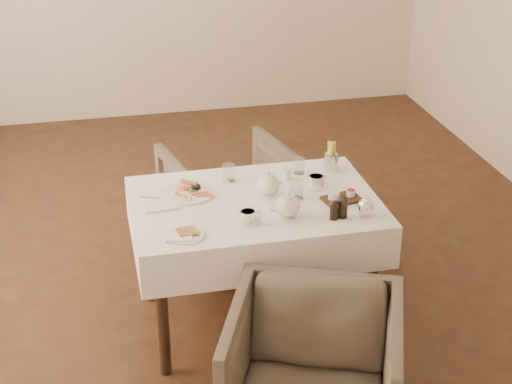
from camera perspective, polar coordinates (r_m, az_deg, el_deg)
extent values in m
plane|color=black|center=(5.23, -1.53, -3.48)|extent=(5.00, 5.00, 0.00)
plane|color=beige|center=(2.43, 9.74, -2.27)|extent=(4.50, 0.00, 4.50)
cube|color=black|center=(4.08, -0.09, -1.06)|extent=(1.20, 0.80, 0.04)
cube|color=white|center=(4.12, -0.09, -2.08)|extent=(1.28, 0.88, 0.23)
cylinder|color=black|center=(4.49, -7.81, -4.00)|extent=(0.06, 0.06, 0.70)
cylinder|color=black|center=(4.67, 5.47, -2.55)|extent=(0.06, 0.06, 0.70)
cylinder|color=black|center=(3.92, -6.81, -8.92)|extent=(0.06, 0.06, 0.70)
cylinder|color=black|center=(4.13, 8.35, -6.98)|extent=(0.06, 0.06, 0.70)
imported|color=#4B4337|center=(3.55, 4.16, -13.17)|extent=(0.97, 0.98, 0.69)
imported|color=#4B4337|center=(4.96, -1.81, -0.64)|extent=(0.90, 0.91, 0.70)
cylinder|color=white|center=(4.15, -5.08, -0.08)|extent=(0.28, 0.28, 0.01)
ellipsoid|color=orange|center=(4.18, -5.31, 0.35)|extent=(0.07, 0.06, 0.02)
cylinder|color=brown|center=(4.22, -4.85, 0.66)|extent=(0.09, 0.09, 0.03)
cylinder|color=black|center=(4.18, -4.40, 0.35)|extent=(0.05, 0.05, 0.02)
cube|color=#A23525|center=(4.11, -3.95, -0.15)|extent=(0.09, 0.05, 0.01)
ellipsoid|color=#264C19|center=(4.14, -4.59, 0.06)|extent=(0.06, 0.05, 0.02)
cylinder|color=white|center=(3.75, -5.16, -3.14)|extent=(0.18, 0.18, 0.01)
cube|color=brown|center=(3.75, -5.04, -2.90)|extent=(0.10, 0.10, 0.01)
cube|color=white|center=(3.73, -5.58, -3.27)|extent=(0.14, 0.11, 0.02)
cylinder|color=white|center=(4.28, 2.27, 1.35)|extent=(0.07, 0.07, 0.07)
cylinder|color=white|center=(3.86, -0.59, -2.14)|extent=(0.12, 0.12, 0.01)
cylinder|color=white|center=(3.84, -0.59, -1.75)|extent=(0.09, 0.09, 0.05)
cylinder|color=#936742|center=(3.83, -0.60, -1.43)|extent=(0.07, 0.07, 0.00)
cylinder|color=white|center=(4.23, 4.37, 0.45)|extent=(0.13, 0.13, 0.01)
cylinder|color=white|center=(4.21, 4.39, 0.83)|extent=(0.11, 0.11, 0.06)
cylinder|color=#936742|center=(4.20, 4.40, 1.15)|extent=(0.07, 0.07, 0.00)
cylinder|color=silver|center=(4.26, -2.00, 1.40)|extent=(0.08, 0.08, 0.10)
cylinder|color=silver|center=(4.07, 2.95, 0.21)|extent=(0.10, 0.10, 0.10)
cylinder|color=silver|center=(4.36, 3.14, 1.92)|extent=(0.07, 0.07, 0.09)
cube|color=black|center=(4.09, 6.24, -0.52)|extent=(0.21, 0.17, 0.02)
cylinder|color=white|center=(4.06, 5.69, -0.27)|extent=(0.06, 0.06, 0.03)
cylinder|color=maroon|center=(4.10, 6.91, -0.07)|extent=(0.05, 0.05, 0.03)
cylinder|color=silver|center=(4.42, 5.47, 2.21)|extent=(0.08, 0.08, 0.09)
cube|color=silver|center=(4.11, -7.17, -0.47)|extent=(0.18, 0.10, 0.00)
cube|color=silver|center=(3.98, -6.72, -1.39)|extent=(0.18, 0.03, 0.00)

